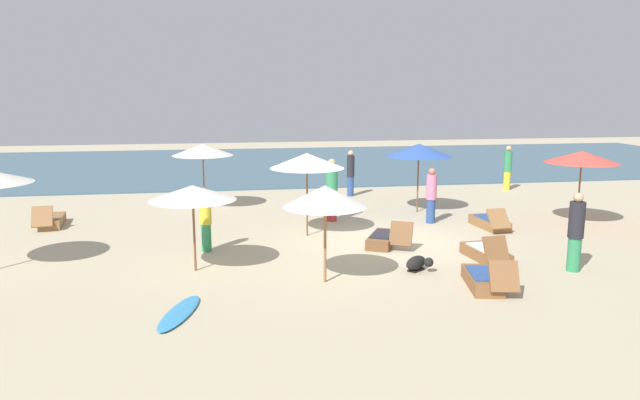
% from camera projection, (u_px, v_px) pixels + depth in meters
% --- Properties ---
extents(ground_plane, '(60.00, 60.00, 0.00)m').
position_uv_depth(ground_plane, '(397.00, 243.00, 16.12)').
color(ground_plane, '#BCAD8E').
extents(ocean_water, '(48.00, 16.00, 0.06)m').
position_uv_depth(ocean_water, '(308.00, 163.00, 32.60)').
color(ocean_water, '#3D6075').
rests_on(ocean_water, ground_plane).
extents(umbrella_2, '(1.77, 1.77, 2.10)m').
position_uv_depth(umbrella_2, '(325.00, 196.00, 12.61)').
color(umbrella_2, olive).
rests_on(umbrella_2, ground_plane).
extents(umbrella_3, '(2.06, 2.06, 2.33)m').
position_uv_depth(umbrella_3, '(307.00, 161.00, 16.58)').
color(umbrella_3, brown).
rests_on(umbrella_3, ground_plane).
extents(umbrella_4, '(2.05, 2.05, 2.22)m').
position_uv_depth(umbrella_4, '(203.00, 150.00, 20.25)').
color(umbrella_4, brown).
rests_on(umbrella_4, ground_plane).
extents(umbrella_5, '(1.95, 1.95, 1.97)m').
position_uv_depth(umbrella_5, '(193.00, 193.00, 13.43)').
color(umbrella_5, brown).
rests_on(umbrella_5, ground_plane).
extents(umbrella_7, '(2.18, 2.18, 2.28)m').
position_uv_depth(umbrella_7, '(419.00, 150.00, 19.81)').
color(umbrella_7, brown).
rests_on(umbrella_7, ground_plane).
extents(umbrella_8, '(2.16, 2.16, 2.24)m').
position_uv_depth(umbrella_8, '(582.00, 157.00, 17.96)').
color(umbrella_8, brown).
rests_on(umbrella_8, ground_plane).
extents(lounger_0, '(0.73, 1.73, 0.69)m').
position_uv_depth(lounger_0, '(490.00, 222.00, 17.81)').
color(lounger_0, olive).
rests_on(lounger_0, ground_plane).
extents(lounger_1, '(0.90, 1.73, 0.73)m').
position_uv_depth(lounger_1, '(484.00, 280.00, 12.55)').
color(lounger_1, brown).
rests_on(lounger_1, ground_plane).
extents(lounger_4, '(1.26, 1.72, 0.74)m').
position_uv_depth(lounger_4, '(384.00, 239.00, 15.90)').
color(lounger_4, brown).
rests_on(lounger_4, ground_plane).
extents(lounger_5, '(0.76, 1.68, 0.75)m').
position_uv_depth(lounger_5, '(487.00, 253.00, 14.51)').
color(lounger_5, brown).
rests_on(lounger_5, ground_plane).
extents(lounger_6, '(0.77, 1.71, 0.72)m').
position_uv_depth(lounger_6, '(51.00, 221.00, 18.06)').
color(lounger_6, olive).
rests_on(lounger_6, ground_plane).
extents(person_0, '(0.40, 0.40, 1.65)m').
position_uv_depth(person_0, '(206.00, 219.00, 15.20)').
color(person_0, '#338C59').
rests_on(person_0, ground_plane).
extents(person_1, '(0.37, 0.37, 1.75)m').
position_uv_depth(person_1, '(351.00, 173.00, 22.91)').
color(person_1, '#2D4C8C').
rests_on(person_1, ground_plane).
extents(person_2, '(0.52, 0.52, 1.95)m').
position_uv_depth(person_2, '(332.00, 190.00, 18.64)').
color(person_2, '#BF3338').
rests_on(person_2, ground_plane).
extents(person_3, '(0.38, 0.38, 1.81)m').
position_uv_depth(person_3, '(576.00, 232.00, 13.57)').
color(person_3, '#338C59').
rests_on(person_3, ground_plane).
extents(person_4, '(0.37, 0.37, 1.80)m').
position_uv_depth(person_4, '(508.00, 168.00, 24.21)').
color(person_4, yellow).
rests_on(person_4, ground_plane).
extents(person_5, '(0.38, 0.38, 1.70)m').
position_uv_depth(person_5, '(431.00, 195.00, 18.39)').
color(person_5, '#2D4C8C').
rests_on(person_5, ground_plane).
extents(dog, '(0.71, 0.68, 0.35)m').
position_uv_depth(dog, '(418.00, 263.00, 13.70)').
color(dog, black).
rests_on(dog, ground_plane).
extents(surfboard, '(0.95, 1.91, 0.07)m').
position_uv_depth(surfboard, '(179.00, 313.00, 11.10)').
color(surfboard, '#338CCC').
rests_on(surfboard, ground_plane).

